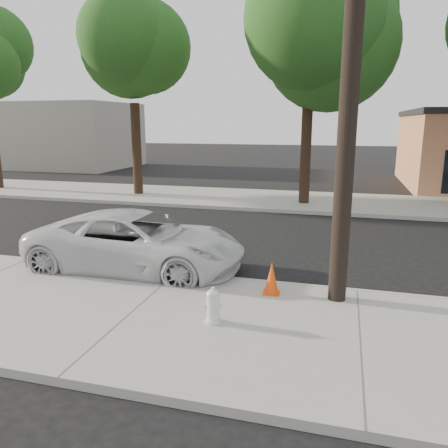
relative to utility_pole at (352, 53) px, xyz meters
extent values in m
plane|color=black|center=(-3.60, 2.70, -4.70)|extent=(120.00, 120.00, 0.00)
cube|color=gray|center=(-3.60, -1.60, -4.62)|extent=(90.00, 4.40, 0.15)
cube|color=gray|center=(-3.60, 11.20, -4.62)|extent=(90.00, 5.00, 0.15)
cube|color=#9E9B93|center=(-3.60, 0.60, -4.62)|extent=(90.00, 0.12, 0.16)
cube|color=gray|center=(-23.60, 22.70, -2.20)|extent=(14.00, 8.00, 5.00)
cylinder|color=black|center=(0.00, 0.00, -0.05)|extent=(0.34, 0.34, 9.00)
cylinder|color=black|center=(-9.60, 10.90, -2.42)|extent=(0.44, 0.44, 4.25)
sphere|color=#154917|center=(-9.60, 10.90, 1.10)|extent=(4.20, 4.20, 4.20)
sphere|color=#154917|center=(-9.04, 10.48, 2.22)|extent=(3.36, 3.36, 3.36)
cylinder|color=black|center=(-1.60, 10.50, -2.17)|extent=(0.44, 0.44, 4.75)
sphere|color=#154917|center=(-1.60, 10.50, 1.80)|extent=(4.80, 4.80, 4.80)
sphere|color=#154917|center=(-0.96, 10.02, 3.08)|extent=(3.84, 3.84, 3.84)
imported|color=silver|center=(-4.71, 0.90, -3.97)|extent=(5.23, 2.45, 1.45)
cylinder|color=silver|center=(-2.04, -1.62, -4.52)|extent=(0.29, 0.29, 0.05)
cylinder|color=silver|center=(-2.04, -1.62, -4.30)|extent=(0.22, 0.22, 0.50)
ellipsoid|color=silver|center=(-2.04, -1.62, -4.03)|extent=(0.24, 0.24, 0.17)
cylinder|color=silver|center=(-2.04, -1.62, -4.25)|extent=(0.32, 0.16, 0.10)
cylinder|color=silver|center=(-2.04, -1.62, -4.25)|extent=(0.16, 0.18, 0.13)
cube|color=#E8460C|center=(-1.28, -0.05, -4.54)|extent=(0.36, 0.36, 0.02)
cone|color=#E8460C|center=(-1.28, -0.05, -4.22)|extent=(0.32, 0.32, 0.65)
camera|label=1|loc=(-0.02, -8.31, -1.17)|focal=35.00mm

